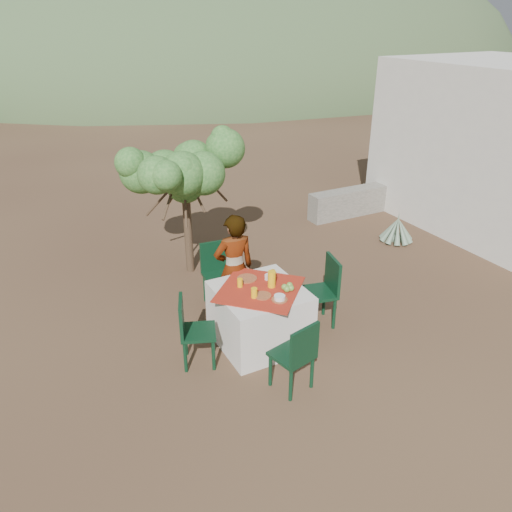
{
  "coord_description": "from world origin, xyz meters",
  "views": [
    {
      "loc": [
        -2.95,
        -4.27,
        3.75
      ],
      "look_at": [
        -0.33,
        0.75,
        0.99
      ],
      "focal_mm": 35.0,
      "sensor_mm": 36.0,
      "label": 1
    }
  ],
  "objects": [
    {
      "name": "glass_far",
      "position": [
        -0.68,
        0.51,
        0.82
      ],
      "size": [
        0.07,
        0.07,
        0.11
      ],
      "primitive_type": "cylinder",
      "color": "yellow",
      "rests_on": "table"
    },
    {
      "name": "plate_near",
      "position": [
        -0.54,
        0.18,
        0.77
      ],
      "size": [
        0.21,
        0.21,
        0.01
      ],
      "primitive_type": "cylinder",
      "color": "brown",
      "rests_on": "table"
    },
    {
      "name": "chair_right",
      "position": [
        0.45,
        0.35,
        0.52
      ],
      "size": [
        0.52,
        0.52,
        0.94
      ],
      "rotation": [
        0.0,
        0.0,
        4.49
      ],
      "color": "black",
      "rests_on": "ground"
    },
    {
      "name": "jar_right",
      "position": [
        -0.2,
        0.55,
        0.81
      ],
      "size": [
        0.06,
        0.06,
        0.09
      ],
      "primitive_type": "cylinder",
      "color": "#BE7E21",
      "rests_on": "table"
    },
    {
      "name": "stone_wall",
      "position": [
        3.6,
        3.4,
        0.28
      ],
      "size": [
        2.6,
        0.35,
        0.55
      ],
      "primitive_type": "cube",
      "color": "gray",
      "rests_on": "ground"
    },
    {
      "name": "chair_near",
      "position": [
        -0.57,
        -0.64,
        0.48
      ],
      "size": [
        0.48,
        0.48,
        0.87
      ],
      "rotation": [
        0.0,
        0.0,
        3.37
      ],
      "color": "black",
      "rests_on": "ground"
    },
    {
      "name": "ground",
      "position": [
        0.0,
        0.0,
        0.0
      ],
      "size": [
        160.0,
        160.0,
        0.0
      ],
      "primitive_type": "plane",
      "color": "#3E291C",
      "rests_on": "ground"
    },
    {
      "name": "hill_far_right",
      "position": [
        28.0,
        46.0,
        0.0
      ],
      "size": [
        36.0,
        36.0,
        14.0
      ],
      "primitive_type": "ellipsoid",
      "color": "gray",
      "rests_on": "ground"
    },
    {
      "name": "bowl_plate",
      "position": [
        -0.41,
        0.01,
        0.77
      ],
      "size": [
        0.19,
        0.19,
        0.01
      ],
      "primitive_type": "cylinder",
      "color": "brown",
      "rests_on": "table"
    },
    {
      "name": "guesthouse",
      "position": [
        5.6,
        1.8,
        1.5
      ],
      "size": [
        3.2,
        4.2,
        3.0
      ],
      "primitive_type": "cube",
      "color": "silver",
      "rests_on": "ground"
    },
    {
      "name": "napkin_holder",
      "position": [
        -0.3,
        0.51,
        0.8
      ],
      "size": [
        0.07,
        0.05,
        0.08
      ],
      "primitive_type": "cube",
      "rotation": [
        0.0,
        0.0,
        0.26
      ],
      "color": "white",
      "rests_on": "table"
    },
    {
      "name": "agave",
      "position": [
        3.17,
        1.94,
        0.22
      ],
      "size": [
        0.6,
        0.61,
        0.65
      ],
      "rotation": [
        0.0,
        0.0,
        0.28
      ],
      "color": "slate",
      "rests_on": "ground"
    },
    {
      "name": "shrub_tree",
      "position": [
        -0.52,
        2.64,
        1.55
      ],
      "size": [
        1.67,
        1.64,
        1.96
      ],
      "color": "#4F3B27",
      "rests_on": "ground"
    },
    {
      "name": "plate_far",
      "position": [
        -0.52,
        0.64,
        0.77
      ],
      "size": [
        0.25,
        0.25,
        0.01
      ],
      "primitive_type": "cylinder",
      "color": "brown",
      "rests_on": "table"
    },
    {
      "name": "white_bowl",
      "position": [
        -0.41,
        0.01,
        0.8
      ],
      "size": [
        0.13,
        0.13,
        0.05
      ],
      "primitive_type": "cylinder",
      "color": "white",
      "rests_on": "bowl_plate"
    },
    {
      "name": "chair_left",
      "position": [
        -1.39,
        0.33,
        0.48
      ],
      "size": [
        0.52,
        0.52,
        0.87
      ],
      "rotation": [
        0.0,
        0.0,
        1.21
      ],
      "color": "black",
      "rests_on": "ground"
    },
    {
      "name": "hill_near_right",
      "position": [
        12.0,
        36.0,
        0.0
      ],
      "size": [
        48.0,
        48.0,
        20.0
      ],
      "primitive_type": "ellipsoid",
      "color": "#3A5A32",
      "rests_on": "ground"
    },
    {
      "name": "jar_left",
      "position": [
        -0.21,
        0.49,
        0.81
      ],
      "size": [
        0.06,
        0.06,
        0.09
      ],
      "primitive_type": "cylinder",
      "color": "#BE7E21",
      "rests_on": "table"
    },
    {
      "name": "glass_near",
      "position": [
        -0.64,
        0.2,
        0.82
      ],
      "size": [
        0.07,
        0.07,
        0.12
      ],
      "primitive_type": "cylinder",
      "color": "yellow",
      "rests_on": "table"
    },
    {
      "name": "table",
      "position": [
        -0.49,
        0.35,
        0.38
      ],
      "size": [
        1.3,
        1.3,
        0.76
      ],
      "color": "white",
      "rests_on": "ground"
    },
    {
      "name": "chair_far",
      "position": [
        -0.57,
        1.47,
        0.5
      ],
      "size": [
        0.45,
        0.45,
        0.91
      ],
      "rotation": [
        0.0,
        0.0,
        -0.09
      ],
      "color": "black",
      "rests_on": "ground"
    },
    {
      "name": "person",
      "position": [
        -0.53,
        0.99,
        0.75
      ],
      "size": [
        0.57,
        0.39,
        1.5
      ],
      "primitive_type": "imported",
      "rotation": [
        0.0,
        0.0,
        3.08
      ],
      "color": "#8C6651",
      "rests_on": "ground"
    },
    {
      "name": "juice_pitcher",
      "position": [
        -0.34,
        0.33,
        0.87
      ],
      "size": [
        0.1,
        0.1,
        0.21
      ],
      "primitive_type": "cylinder",
      "color": "yellow",
      "rests_on": "table"
    },
    {
      "name": "fruit_cluster",
      "position": [
        -0.21,
        0.17,
        0.8
      ],
      "size": [
        0.15,
        0.14,
        0.08
      ],
      "color": "#6C9E39",
      "rests_on": "table"
    }
  ]
}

